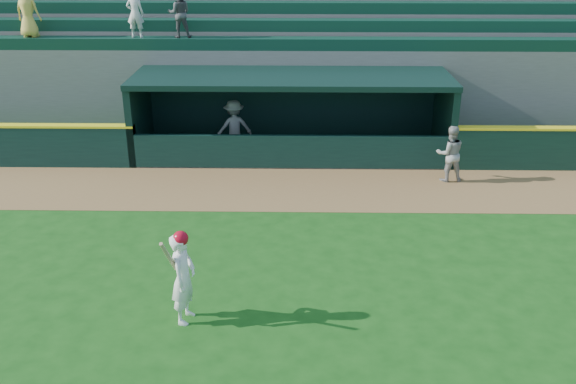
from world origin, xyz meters
TOP-DOWN VIEW (x-y plane):
  - ground at (0.00, 0.00)m, footprint 120.00×120.00m
  - warning_track at (0.00, 4.90)m, footprint 40.00×3.00m
  - dugout_player_front at (4.35, 5.61)m, footprint 0.80×0.64m
  - dugout_player_inside at (-1.76, 7.82)m, footprint 1.21×0.90m
  - dugout at (0.00, 8.00)m, footprint 9.40×2.80m
  - stands at (0.05, 12.57)m, footprint 34.50×6.29m
  - batter_at_plate at (-1.78, -1.26)m, footprint 0.54×0.82m

SIDE VIEW (x-z plane):
  - ground at x=0.00m, z-range 0.00..0.00m
  - warning_track at x=0.00m, z-range 0.00..0.01m
  - dugout_player_front at x=4.35m, z-range 0.00..1.57m
  - dugout_player_inside at x=-1.76m, z-range 0.00..1.67m
  - batter_at_plate at x=-1.78m, z-range 0.00..1.78m
  - dugout at x=0.00m, z-range 0.13..2.59m
  - stands at x=0.05m, z-range -1.33..6.12m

